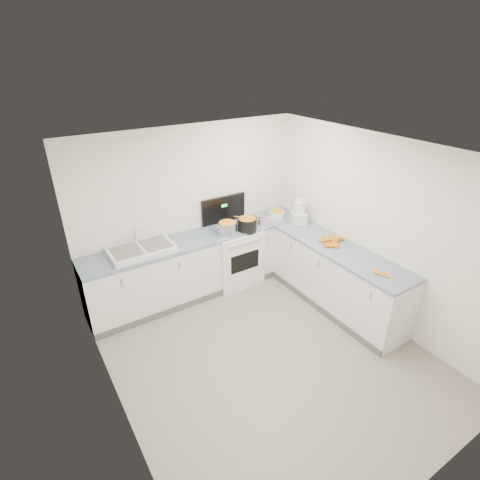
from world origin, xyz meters
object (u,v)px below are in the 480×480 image
stove (233,254)px  extract_bottle (259,222)px  spice_jar (269,221)px  steel_pot (227,229)px  black_pot (247,225)px  sink (142,249)px  food_processor (299,212)px  mixing_bowl (277,214)px

stove → extract_bottle: size_ratio=12.59×
spice_jar → steel_pot: bearing=178.5°
steel_pot → extract_bottle: bearing=1.2°
steel_pot → extract_bottle: size_ratio=2.59×
steel_pot → black_pot: 0.32m
extract_bottle → spice_jar: size_ratio=1.34×
black_pot → extract_bottle: black_pot is taller
stove → extract_bottle: bearing=-16.7°
sink → food_processor: 2.46m
stove → spice_jar: 0.78m
steel_pot → mixing_bowl: steel_pot is taller
mixing_bowl → food_processor: food_processor is taller
sink → mixing_bowl: bearing=-1.6°
sink → spice_jar: 2.03m
sink → steel_pot: sink is taller
mixing_bowl → steel_pot: bearing=-175.0°
mixing_bowl → stove: bearing=176.7°
mixing_bowl → sink: bearing=178.4°
sink → extract_bottle: bearing=-4.2°
stove → black_pot: stove is taller
spice_jar → mixing_bowl: bearing=24.8°
stove → sink: stove is taller
steel_pot → black_pot: size_ratio=0.96×
steel_pot → black_pot: bearing=-7.4°
steel_pot → extract_bottle: (0.58, 0.01, -0.03)m
stove → spice_jar: (0.57, -0.15, 0.51)m
stove → sink: size_ratio=1.58×
sink → mixing_bowl: (2.25, -0.06, 0.02)m
black_pot → mixing_bowl: black_pot is taller
stove → food_processor: bearing=-22.1°
stove → mixing_bowl: (0.80, -0.05, 0.52)m
mixing_bowl → spice_jar: size_ratio=3.11×
sink → black_pot: sink is taller
stove → food_processor: (0.97, -0.40, 0.64)m
steel_pot → food_processor: size_ratio=0.68×
black_pot → spice_jar: bearing=3.0°
food_processor → sink: bearing=170.4°
black_pot → steel_pot: bearing=172.6°
sink → mixing_bowl: 2.25m
extract_bottle → spice_jar: extract_bottle is taller
stove → sink: 1.54m
black_pot → extract_bottle: size_ratio=2.69×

